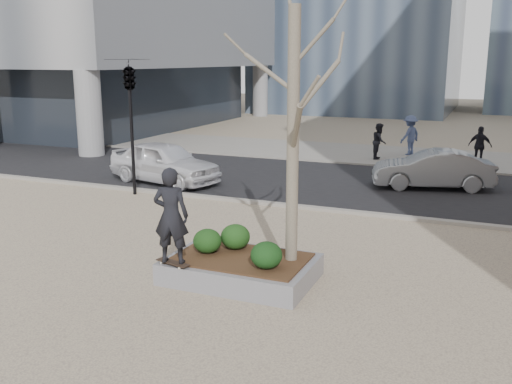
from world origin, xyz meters
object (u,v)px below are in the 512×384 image
at_px(planter, 241,269).
at_px(skateboard, 173,264).
at_px(police_car, 164,162).
at_px(skateboarder, 171,216).

height_order(planter, skateboard, skateboard).
relative_size(planter, skateboard, 3.85).
distance_m(planter, skateboard, 1.43).
height_order(planter, police_car, police_car).
bearing_deg(planter, skateboarder, -141.34).
bearing_deg(police_car, skateboarder, -134.15).
xyz_separation_m(skateboard, skateboarder, (0.00, 0.00, 1.00)).
bearing_deg(skateboarder, planter, -154.44).
distance_m(skateboard, skateboarder, 1.00).
bearing_deg(skateboard, skateboarder, 0.00).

